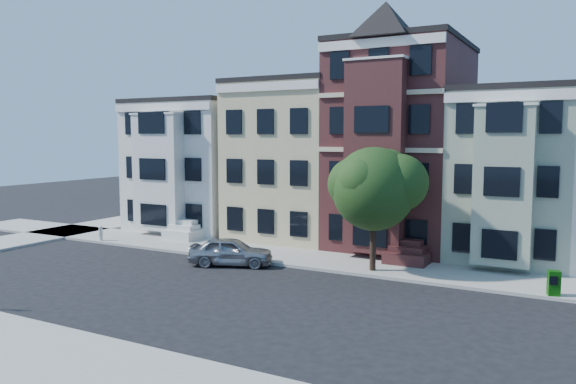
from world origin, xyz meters
The scene contains 10 objects.
ground centered at (0.00, 0.00, 0.00)m, with size 120.00×120.00×0.00m, color black.
far_sidewalk centered at (0.00, 8.00, 0.07)m, with size 60.00×4.00×0.15m, color #9E9B93.
house_white centered at (-15.00, 14.50, 4.50)m, with size 8.00×9.00×9.00m, color silver.
house_yellow centered at (-7.00, 14.50, 5.00)m, with size 7.00×9.00×10.00m, color #CBBA8A.
house_brown centered at (0.00, 14.50, 6.00)m, with size 7.00×9.00×12.00m, color #431D1D.
house_green centered at (6.50, 14.50, 4.50)m, with size 6.00×9.00×9.00m, color gray.
street_tree centered at (0.91, 6.93, 3.90)m, with size 6.45×6.45×7.50m, color #254718, non-canonical shape.
parked_car centered at (-6.18, 4.99, 0.74)m, with size 1.76×4.36×1.49m, color #96989F.
newspaper_box centered at (9.03, 6.31, 0.67)m, with size 0.47×0.42×1.04m, color #0F510A.
fire_hydrant centered at (-17.00, 6.30, 0.52)m, with size 0.26×0.26×0.75m, color beige.
Camera 1 is at (10.16, -18.93, 6.72)m, focal length 35.00 mm.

